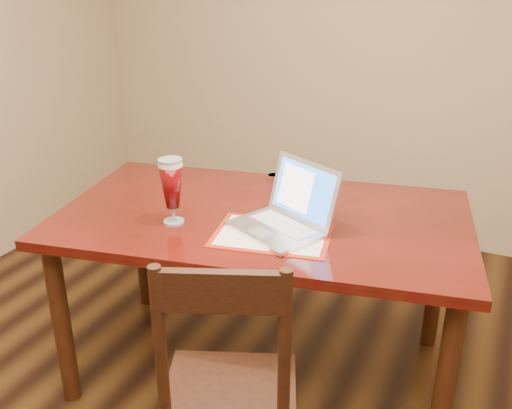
% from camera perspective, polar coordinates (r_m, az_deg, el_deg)
% --- Properties ---
extents(dining_table, '(1.92, 1.31, 1.11)m').
position_cam_1_polar(dining_table, '(2.51, 0.55, -2.89)').
color(dining_table, '#510E0A').
rests_on(dining_table, ground).
extents(dining_chair, '(0.58, 0.57, 1.06)m').
position_cam_1_polar(dining_chair, '(2.01, -2.77, -18.57)').
color(dining_chair, black).
rests_on(dining_chair, ground).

